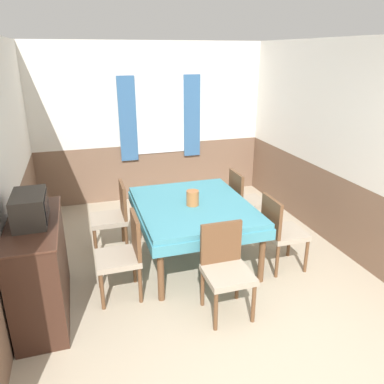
{
  "coord_description": "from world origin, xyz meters",
  "views": [
    {
      "loc": [
        -1.2,
        -1.93,
        2.44
      ],
      "look_at": [
        0.02,
        2.0,
        0.88
      ],
      "focal_mm": 35.0,
      "sensor_mm": 36.0,
      "label": 1
    }
  ],
  "objects_px": {
    "chair_left_far": "(113,215)",
    "sideboard": "(40,268)",
    "chair_right_far": "(244,199)",
    "chair_right_near": "(280,230)",
    "chair_head_near": "(226,266)",
    "dining_table": "(193,211)",
    "chair_left_near": "(124,253)",
    "tv": "(30,208)",
    "vase": "(193,198)"
  },
  "relations": [
    {
      "from": "chair_left_far",
      "to": "chair_head_near",
      "type": "xyz_separation_m",
      "value": [
        0.9,
        -1.55,
        0.0
      ]
    },
    {
      "from": "chair_right_far",
      "to": "sideboard",
      "type": "bearing_deg",
      "value": -67.99
    },
    {
      "from": "chair_right_far",
      "to": "chair_right_near",
      "type": "bearing_deg",
      "value": 0.0
    },
    {
      "from": "chair_left_near",
      "to": "chair_right_far",
      "type": "distance_m",
      "value": 2.07
    },
    {
      "from": "dining_table",
      "to": "chair_left_far",
      "type": "relative_size",
      "value": 1.8
    },
    {
      "from": "chair_left_far",
      "to": "sideboard",
      "type": "relative_size",
      "value": 0.73
    },
    {
      "from": "chair_head_near",
      "to": "chair_right_near",
      "type": "height_order",
      "value": "same"
    },
    {
      "from": "chair_left_near",
      "to": "tv",
      "type": "xyz_separation_m",
      "value": [
        -0.8,
        -0.07,
        0.63
      ]
    },
    {
      "from": "vase",
      "to": "chair_left_near",
      "type": "bearing_deg",
      "value": -152.28
    },
    {
      "from": "tv",
      "to": "vase",
      "type": "height_order",
      "value": "tv"
    },
    {
      "from": "chair_right_far",
      "to": "sideboard",
      "type": "relative_size",
      "value": 0.73
    },
    {
      "from": "chair_left_far",
      "to": "chair_right_near",
      "type": "relative_size",
      "value": 1.0
    },
    {
      "from": "chair_left_far",
      "to": "tv",
      "type": "distance_m",
      "value": 1.48
    },
    {
      "from": "chair_head_near",
      "to": "sideboard",
      "type": "relative_size",
      "value": 0.73
    },
    {
      "from": "chair_right_far",
      "to": "sideboard",
      "type": "xyz_separation_m",
      "value": [
        -2.61,
        -1.06,
        0.01
      ]
    },
    {
      "from": "chair_left_near",
      "to": "chair_head_near",
      "type": "bearing_deg",
      "value": -121.13
    },
    {
      "from": "sideboard",
      "to": "tv",
      "type": "relative_size",
      "value": 2.59
    },
    {
      "from": "chair_right_far",
      "to": "dining_table",
      "type": "bearing_deg",
      "value": -60.99
    },
    {
      "from": "tv",
      "to": "vase",
      "type": "bearing_deg",
      "value": 17.61
    },
    {
      "from": "dining_table",
      "to": "sideboard",
      "type": "xyz_separation_m",
      "value": [
        -1.71,
        -0.55,
        -0.13
      ]
    },
    {
      "from": "chair_left_far",
      "to": "sideboard",
      "type": "bearing_deg",
      "value": 142.72
    },
    {
      "from": "dining_table",
      "to": "chair_right_near",
      "type": "relative_size",
      "value": 1.8
    },
    {
      "from": "chair_right_far",
      "to": "tv",
      "type": "bearing_deg",
      "value": -67.64
    },
    {
      "from": "sideboard",
      "to": "chair_left_far",
      "type": "bearing_deg",
      "value": 52.72
    },
    {
      "from": "chair_right_far",
      "to": "chair_head_near",
      "type": "xyz_separation_m",
      "value": [
        -0.9,
        -1.55,
        0.0
      ]
    },
    {
      "from": "chair_left_near",
      "to": "dining_table",
      "type": "bearing_deg",
      "value": -60.99
    },
    {
      "from": "chair_right_near",
      "to": "chair_left_far",
      "type": "bearing_deg",
      "value": -119.01
    },
    {
      "from": "chair_left_near",
      "to": "sideboard",
      "type": "relative_size",
      "value": 0.73
    },
    {
      "from": "dining_table",
      "to": "chair_head_near",
      "type": "distance_m",
      "value": 1.06
    },
    {
      "from": "dining_table",
      "to": "sideboard",
      "type": "relative_size",
      "value": 1.31
    },
    {
      "from": "chair_right_near",
      "to": "chair_right_far",
      "type": "bearing_deg",
      "value": -180.0
    },
    {
      "from": "dining_table",
      "to": "chair_left_near",
      "type": "xyz_separation_m",
      "value": [
        -0.9,
        -0.5,
        -0.14
      ]
    },
    {
      "from": "dining_table",
      "to": "sideboard",
      "type": "height_order",
      "value": "sideboard"
    },
    {
      "from": "dining_table",
      "to": "chair_right_near",
      "type": "distance_m",
      "value": 1.04
    },
    {
      "from": "dining_table",
      "to": "vase",
      "type": "height_order",
      "value": "vase"
    },
    {
      "from": "chair_right_far",
      "to": "chair_head_near",
      "type": "distance_m",
      "value": 1.79
    },
    {
      "from": "chair_right_far",
      "to": "chair_left_far",
      "type": "bearing_deg",
      "value": -90.0
    },
    {
      "from": "chair_left_near",
      "to": "chair_right_near",
      "type": "height_order",
      "value": "same"
    },
    {
      "from": "chair_left_near",
      "to": "chair_right_far",
      "type": "bearing_deg",
      "value": -60.99
    },
    {
      "from": "chair_right_far",
      "to": "chair_right_near",
      "type": "relative_size",
      "value": 1.0
    },
    {
      "from": "dining_table",
      "to": "chair_head_near",
      "type": "relative_size",
      "value": 1.8
    },
    {
      "from": "chair_head_near",
      "to": "tv",
      "type": "height_order",
      "value": "tv"
    },
    {
      "from": "dining_table",
      "to": "chair_right_far",
      "type": "bearing_deg",
      "value": 29.01
    },
    {
      "from": "chair_right_near",
      "to": "sideboard",
      "type": "relative_size",
      "value": 0.73
    },
    {
      "from": "sideboard",
      "to": "tv",
      "type": "xyz_separation_m",
      "value": [
        0.0,
        -0.02,
        0.62
      ]
    },
    {
      "from": "dining_table",
      "to": "chair_left_far",
      "type": "bearing_deg",
      "value": 150.99
    },
    {
      "from": "vase",
      "to": "chair_right_far",
      "type": "bearing_deg",
      "value": 30.22
    },
    {
      "from": "chair_right_near",
      "to": "tv",
      "type": "relative_size",
      "value": 1.89
    },
    {
      "from": "dining_table",
      "to": "vase",
      "type": "bearing_deg",
      "value": -118.65
    },
    {
      "from": "chair_left_near",
      "to": "sideboard",
      "type": "xyz_separation_m",
      "value": [
        -0.8,
        -0.05,
        0.01
      ]
    }
  ]
}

